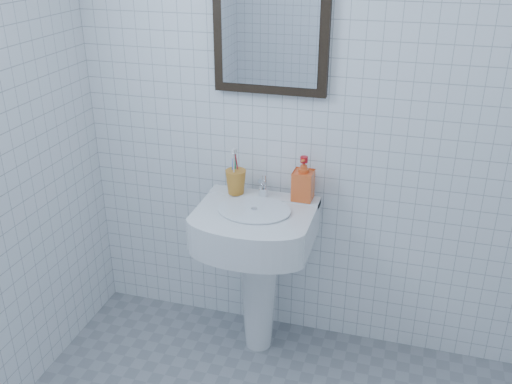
% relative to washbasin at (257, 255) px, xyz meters
% --- Properties ---
extents(wall_back, '(2.20, 0.02, 2.50)m').
position_rel_washbasin_xyz_m(wall_back, '(0.19, 0.22, 0.72)').
color(wall_back, white).
rests_on(wall_back, ground).
extents(washbasin, '(0.51, 0.38, 0.79)m').
position_rel_washbasin_xyz_m(washbasin, '(0.00, 0.00, 0.00)').
color(washbasin, white).
rests_on(washbasin, ground).
extents(faucet, '(0.04, 0.09, 0.11)m').
position_rel_washbasin_xyz_m(faucet, '(0.00, 0.09, 0.30)').
color(faucet, silver).
rests_on(faucet, washbasin).
extents(toothbrush_cup, '(0.10, 0.10, 0.11)m').
position_rel_washbasin_xyz_m(toothbrush_cup, '(-0.13, 0.10, 0.31)').
color(toothbrush_cup, orange).
rests_on(toothbrush_cup, washbasin).
extents(soap_dispenser, '(0.09, 0.10, 0.20)m').
position_rel_washbasin_xyz_m(soap_dispenser, '(0.18, 0.12, 0.35)').
color(soap_dispenser, red).
rests_on(soap_dispenser, washbasin).
extents(wall_mirror, '(0.50, 0.04, 0.62)m').
position_rel_washbasin_xyz_m(wall_mirror, '(0.00, 0.20, 1.02)').
color(wall_mirror, black).
rests_on(wall_mirror, wall_back).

